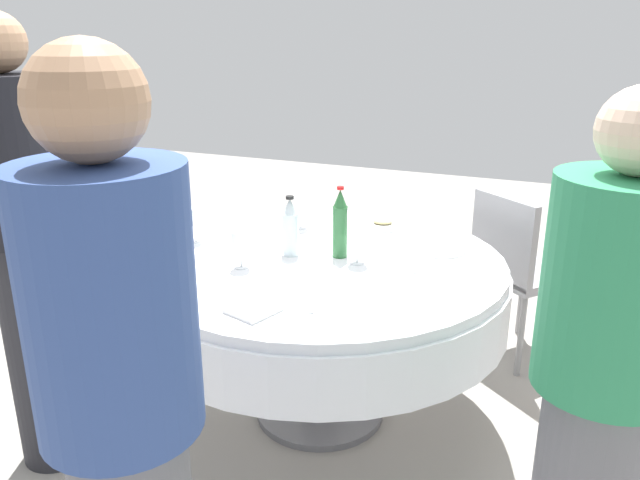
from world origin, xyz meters
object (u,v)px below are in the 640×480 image
at_px(chair_left, 516,263).
at_px(wine_glass_north, 294,219).
at_px(wine_glass_left, 358,236).
at_px(bottle_green_west, 340,224).
at_px(chair_inner, 629,329).
at_px(person_front, 124,416).
at_px(wine_glass_far, 301,205).
at_px(plate_far, 439,249).
at_px(plate_east, 383,224).
at_px(bottle_clear_front, 290,228).
at_px(bottle_clear_rear, 183,224).
at_px(wine_glass_right, 195,218).
at_px(person_west, 27,246).
at_px(person_rear, 600,389).
at_px(dining_table, 320,290).
at_px(wine_glass_inner, 241,241).

bearing_deg(chair_left, wine_glass_north, -101.93).
bearing_deg(wine_glass_left, bottle_green_west, -26.58).
bearing_deg(chair_inner, person_front, -47.05).
xyz_separation_m(bottle_green_west, chair_inner, (-1.12, -0.25, -0.36)).
bearing_deg(wine_glass_far, chair_inner, 178.29).
xyz_separation_m(bottle_green_west, plate_far, (-0.36, -0.23, -0.13)).
bearing_deg(person_front, plate_east, -94.70).
distance_m(bottle_clear_front, wine_glass_left, 0.29).
height_order(wine_glass_far, chair_left, wine_glass_far).
distance_m(wine_glass_far, plate_east, 0.40).
height_order(bottle_green_west, bottle_clear_rear, bottle_green_west).
distance_m(wine_glass_left, chair_inner, 1.12).
relative_size(bottle_green_west, wine_glass_right, 1.92).
distance_m(bottle_clear_front, plate_far, 0.64).
relative_size(wine_glass_left, chair_inner, 0.18).
xyz_separation_m(wine_glass_far, person_west, (0.62, 1.00, 0.03)).
distance_m(person_front, chair_left, 2.29).
xyz_separation_m(bottle_clear_rear, wine_glass_north, (-0.36, -0.31, -0.02)).
height_order(bottle_clear_front, person_rear, person_rear).
distance_m(bottle_clear_front, bottle_clear_rear, 0.44).
bearing_deg(wine_glass_left, person_front, 87.98).
bearing_deg(dining_table, wine_glass_inner, 43.77).
distance_m(wine_glass_right, plate_east, 0.87).
xyz_separation_m(wine_glass_inner, chair_left, (-0.93, -1.08, -0.33)).
xyz_separation_m(dining_table, plate_far, (-0.43, -0.27, 0.15)).
xyz_separation_m(bottle_clear_rear, person_front, (-0.66, 1.17, -0.01)).
distance_m(bottle_green_west, person_front, 1.37).
xyz_separation_m(dining_table, plate_east, (-0.11, -0.50, 0.16)).
relative_size(bottle_clear_front, person_rear, 0.16).
bearing_deg(wine_glass_north, plate_far, -167.96).
relative_size(bottle_green_west, wine_glass_inner, 1.99).
relative_size(bottle_clear_rear, wine_glass_inner, 1.82).
xyz_separation_m(bottle_green_west, person_rear, (-0.98, 0.75, -0.09)).
relative_size(dining_table, chair_left, 1.76).
height_order(wine_glass_north, person_rear, person_rear).
height_order(bottle_clear_front, chair_inner, bottle_clear_front).
relative_size(chair_inner, chair_left, 1.00).
height_order(bottle_clear_front, person_west, person_west).
distance_m(plate_east, chair_left, 0.72).
xyz_separation_m(plate_east, person_rear, (-0.94, 1.21, 0.04)).
xyz_separation_m(bottle_clear_front, wine_glass_north, (0.06, -0.16, -0.01)).
bearing_deg(wine_glass_far, bottle_green_west, 136.95).
height_order(bottle_green_west, person_rear, person_rear).
bearing_deg(dining_table, bottle_clear_front, 8.85).
distance_m(wine_glass_north, plate_east, 0.47).
bearing_deg(wine_glass_left, wine_glass_right, 2.32).
xyz_separation_m(dining_table, bottle_clear_front, (0.12, 0.02, 0.26)).
bearing_deg(bottle_clear_rear, chair_left, -140.46).
xyz_separation_m(bottle_clear_rear, plate_east, (-0.65, -0.67, -0.11)).
height_order(wine_glass_right, wine_glass_north, wine_glass_right).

